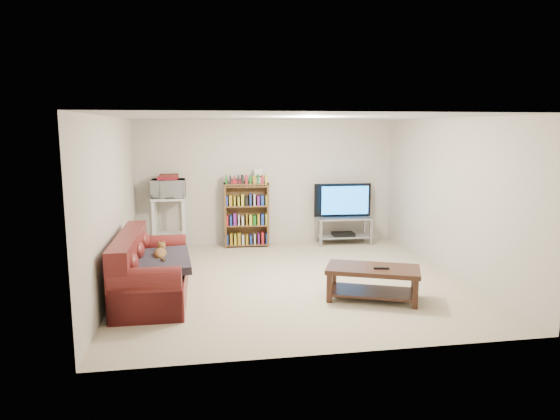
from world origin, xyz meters
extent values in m
plane|color=beige|center=(0.00, 0.00, 0.00)|extent=(5.00, 5.00, 0.00)
plane|color=white|center=(0.00, 0.00, 2.40)|extent=(5.00, 5.00, 0.00)
plane|color=beige|center=(0.00, 2.50, 1.20)|extent=(5.00, 0.00, 5.00)
plane|color=beige|center=(0.00, -2.50, 1.20)|extent=(5.00, 0.00, 5.00)
plane|color=beige|center=(-2.50, 0.00, 1.20)|extent=(0.00, 5.00, 5.00)
plane|color=beige|center=(2.50, 0.00, 1.20)|extent=(0.00, 5.00, 5.00)
cube|color=maroon|center=(-1.96, -0.42, 0.19)|extent=(0.89, 2.03, 0.39)
cube|color=maroon|center=(-2.27, -0.42, 0.44)|extent=(0.28, 2.02, 0.84)
cube|color=maroon|center=(-1.97, -1.31, 0.25)|extent=(0.83, 0.25, 0.51)
cube|color=maroon|center=(-1.95, 0.47, 0.25)|extent=(0.83, 0.25, 0.51)
cube|color=#29252E|center=(-1.86, -0.56, 0.52)|extent=(0.86, 1.07, 0.18)
cube|color=#331B11|center=(0.91, -1.01, 0.41)|extent=(1.34, 1.01, 0.06)
cube|color=#331B11|center=(0.91, -1.01, 0.10)|extent=(1.21, 0.91, 0.03)
cube|color=#331B11|center=(0.32, -1.02, 0.19)|extent=(0.09, 0.09, 0.38)
cube|color=#331B11|center=(1.32, -1.43, 0.19)|extent=(0.09, 0.09, 0.38)
cube|color=#331B11|center=(0.50, -0.58, 0.19)|extent=(0.09, 0.09, 0.38)
cube|color=#331B11|center=(1.50, -0.99, 0.19)|extent=(0.09, 0.09, 0.38)
cube|color=black|center=(0.99, -1.10, 0.45)|extent=(0.20, 0.10, 0.02)
cube|color=#999EA3|center=(1.46, 2.18, 0.51)|extent=(1.07, 0.51, 0.03)
cube|color=#999EA3|center=(1.46, 2.18, 0.15)|extent=(1.01, 0.48, 0.02)
cube|color=gray|center=(0.95, 1.99, 0.26)|extent=(0.05, 0.05, 0.52)
cube|color=gray|center=(1.94, 1.96, 0.26)|extent=(0.05, 0.05, 0.52)
cube|color=gray|center=(0.97, 2.41, 0.26)|extent=(0.05, 0.05, 0.52)
cube|color=gray|center=(1.96, 2.37, 0.26)|extent=(0.05, 0.05, 0.52)
imported|color=black|center=(1.46, 2.18, 0.85)|extent=(1.13, 0.19, 0.65)
cube|color=black|center=(1.46, 2.18, 0.19)|extent=(0.43, 0.31, 0.06)
cube|color=brown|center=(-0.84, 2.28, 0.61)|extent=(0.06, 0.26, 1.22)
cube|color=brown|center=(-0.04, 2.23, 0.61)|extent=(0.06, 0.26, 1.22)
cube|color=brown|center=(-0.44, 2.26, 1.21)|extent=(0.86, 0.31, 0.03)
cube|color=maroon|center=(-0.63, 2.27, 1.26)|extent=(0.25, 0.20, 0.07)
cube|color=silver|center=(-1.87, 2.21, 0.97)|extent=(0.63, 0.47, 0.04)
cube|color=silver|center=(-1.87, 2.21, 0.30)|extent=(0.57, 0.42, 0.03)
cube|color=silver|center=(-2.15, 2.04, 0.47)|extent=(0.05, 0.05, 0.95)
cube|color=silver|center=(-1.61, 2.02, 0.47)|extent=(0.05, 0.05, 0.95)
cube|color=silver|center=(-2.14, 2.40, 0.47)|extent=(0.05, 0.05, 0.95)
cube|color=silver|center=(-1.60, 2.38, 0.47)|extent=(0.05, 0.05, 0.95)
imported|color=silver|center=(-1.87, 2.21, 1.15)|extent=(0.62, 0.43, 0.34)
cube|color=maroon|center=(-1.87, 2.21, 1.35)|extent=(0.37, 0.33, 0.05)
camera|label=1|loc=(-1.34, -7.07, 2.25)|focal=32.00mm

